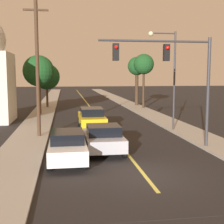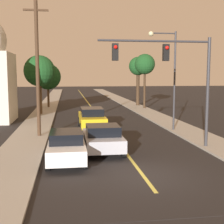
% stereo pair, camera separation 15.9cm
% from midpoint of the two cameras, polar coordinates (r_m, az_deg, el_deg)
% --- Properties ---
extents(ground_plane, '(200.00, 200.00, 0.00)m').
position_cam_midpoint_polar(ground_plane, '(13.34, 5.62, -11.48)').
color(ground_plane, black).
extents(road_surface, '(8.76, 80.00, 0.01)m').
position_cam_midpoint_polar(road_surface, '(48.55, -4.87, 1.87)').
color(road_surface, black).
rests_on(road_surface, ground).
extents(sidewalk_left, '(2.50, 80.00, 0.12)m').
position_cam_midpoint_polar(sidewalk_left, '(48.50, -11.53, 1.82)').
color(sidewalk_left, '#9E998E').
rests_on(sidewalk_left, ground).
extents(sidewalk_right, '(2.50, 80.00, 0.12)m').
position_cam_midpoint_polar(sidewalk_right, '(49.23, 1.68, 2.03)').
color(sidewalk_right, '#9E998E').
rests_on(sidewalk_right, ground).
extents(car_near_lane_front, '(2.07, 3.94, 1.52)m').
position_cam_midpoint_polar(car_near_lane_front, '(16.80, -1.87, -4.81)').
color(car_near_lane_front, '#A5A8B2').
rests_on(car_near_lane_front, ground).
extents(car_near_lane_second, '(1.98, 5.12, 1.67)m').
position_cam_midpoint_polar(car_near_lane_second, '(24.02, -3.94, -1.12)').
color(car_near_lane_second, gold).
rests_on(car_near_lane_second, ground).
extents(car_outer_lane_front, '(1.87, 4.62, 1.50)m').
position_cam_midpoint_polar(car_outer_lane_front, '(15.32, -8.45, -6.08)').
color(car_outer_lane_front, white).
rests_on(car_outer_lane_front, ground).
extents(traffic_signal_mast, '(6.31, 0.42, 6.12)m').
position_cam_midpoint_polar(traffic_signal_mast, '(17.61, 10.88, 7.97)').
color(traffic_signal_mast, '#333338').
rests_on(traffic_signal_mast, ground).
extents(streetlamp_right, '(2.08, 0.36, 7.16)m').
position_cam_midpoint_polar(streetlamp_right, '(23.22, 10.04, 8.09)').
color(streetlamp_right, '#333338').
rests_on(streetlamp_right, ground).
extents(utility_pole_left, '(1.60, 0.24, 8.79)m').
position_cam_midpoint_polar(utility_pole_left, '(21.16, -13.70, 7.99)').
color(utility_pole_left, '#422D1E').
rests_on(utility_pole_left, ground).
extents(tree_left_near, '(3.25, 3.25, 5.44)m').
position_cam_midpoint_polar(tree_left_near, '(40.18, -11.96, 6.32)').
color(tree_left_near, '#4C3823').
rests_on(tree_left_near, ground).
extents(tree_left_far, '(3.20, 3.20, 6.05)m').
position_cam_midpoint_polar(tree_left_far, '(33.15, -13.44, 7.25)').
color(tree_left_far, '#4C3823').
rests_on(tree_left_far, ground).
extents(tree_right_near, '(2.43, 2.43, 6.42)m').
position_cam_midpoint_polar(tree_right_near, '(41.80, 4.47, 8.15)').
color(tree_right_near, '#3D2B1C').
rests_on(tree_right_near, ground).
extents(tree_right_far, '(2.46, 2.46, 6.57)m').
position_cam_midpoint_polar(tree_right_far, '(38.36, 5.71, 8.61)').
color(tree_right_far, '#3D2B1C').
rests_on(tree_right_far, ground).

